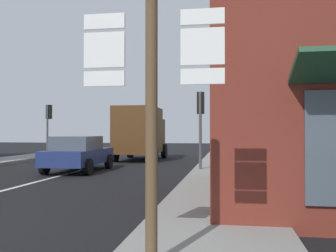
{
  "coord_description": "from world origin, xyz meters",
  "views": [
    {
      "loc": [
        6.24,
        -4.63,
        1.65
      ],
      "look_at": [
        3.54,
        12.13,
        1.92
      ],
      "focal_mm": 40.35,
      "sensor_mm": 36.0,
      "label": 1
    }
  ],
  "objects_px": {
    "traffic_light_near_right": "(201,113)",
    "traffic_light_far_left": "(49,119)",
    "route_sign_post": "(152,109)",
    "sedan_far": "(79,153)",
    "delivery_truck": "(140,132)"
  },
  "relations": [
    {
      "from": "traffic_light_near_right",
      "to": "traffic_light_far_left",
      "type": "relative_size",
      "value": 0.98
    },
    {
      "from": "route_sign_post",
      "to": "traffic_light_near_right",
      "type": "height_order",
      "value": "traffic_light_near_right"
    },
    {
      "from": "traffic_light_far_left",
      "to": "sedan_far",
      "type": "bearing_deg",
      "value": -55.65
    },
    {
      "from": "sedan_far",
      "to": "route_sign_post",
      "type": "relative_size",
      "value": 1.32
    },
    {
      "from": "sedan_far",
      "to": "delivery_truck",
      "type": "distance_m",
      "value": 6.73
    },
    {
      "from": "traffic_light_near_right",
      "to": "route_sign_post",
      "type": "bearing_deg",
      "value": -88.61
    },
    {
      "from": "delivery_truck",
      "to": "route_sign_post",
      "type": "height_order",
      "value": "route_sign_post"
    },
    {
      "from": "delivery_truck",
      "to": "traffic_light_far_left",
      "type": "height_order",
      "value": "traffic_light_far_left"
    },
    {
      "from": "sedan_far",
      "to": "traffic_light_far_left",
      "type": "height_order",
      "value": "traffic_light_far_left"
    },
    {
      "from": "delivery_truck",
      "to": "traffic_light_near_right",
      "type": "distance_m",
      "value": 7.24
    },
    {
      "from": "traffic_light_far_left",
      "to": "delivery_truck",
      "type": "bearing_deg",
      "value": -8.61
    },
    {
      "from": "sedan_far",
      "to": "delivery_truck",
      "type": "height_order",
      "value": "delivery_truck"
    },
    {
      "from": "traffic_light_far_left",
      "to": "route_sign_post",
      "type": "bearing_deg",
      "value": -60.16
    },
    {
      "from": "delivery_truck",
      "to": "route_sign_post",
      "type": "relative_size",
      "value": 1.57
    },
    {
      "from": "delivery_truck",
      "to": "traffic_light_near_right",
      "type": "bearing_deg",
      "value": -56.55
    }
  ]
}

